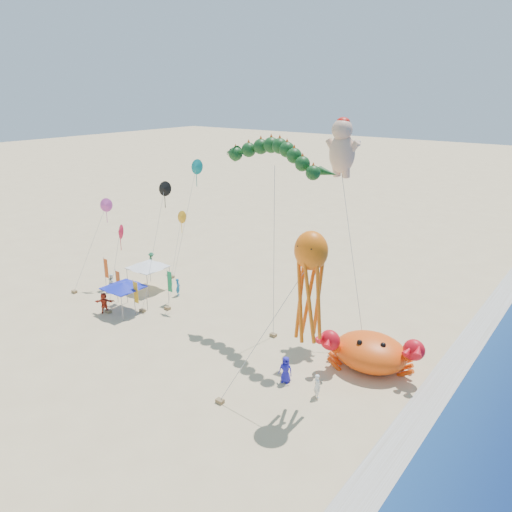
% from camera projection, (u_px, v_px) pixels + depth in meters
% --- Properties ---
extents(ground, '(320.00, 320.00, 0.00)m').
position_uv_depth(ground, '(261.00, 351.00, 36.85)').
color(ground, '#D1B784').
rests_on(ground, ground).
extents(foam_strip, '(320.00, 320.00, 0.00)m').
position_uv_depth(foam_strip, '(422.00, 411.00, 30.02)').
color(foam_strip, silver).
rests_on(foam_strip, ground).
extents(crab_inflatable, '(6.90, 5.86, 3.03)m').
position_uv_depth(crab_inflatable, '(370.00, 351.00, 34.24)').
color(crab_inflatable, '#FE500D').
rests_on(crab_inflatable, ground).
extents(dragon_kite, '(10.04, 3.06, 14.72)m').
position_uv_depth(dragon_kite, '(273.00, 159.00, 35.86)').
color(dragon_kite, '#103C15').
rests_on(dragon_kite, ground).
extents(cherub_kite, '(5.32, 3.64, 16.51)m').
position_uv_depth(cherub_kite, '(342.00, 147.00, 36.04)').
color(cherub_kite, '#E9B38E').
rests_on(cherub_kite, ground).
extents(octopus_kite, '(5.42, 4.30, 11.03)m').
position_uv_depth(octopus_kite, '(310.00, 278.00, 28.26)').
color(octopus_kite, orange).
rests_on(octopus_kite, ground).
extents(canopy_blue, '(3.21, 3.21, 2.71)m').
position_uv_depth(canopy_blue, '(123.00, 285.00, 42.64)').
color(canopy_blue, gray).
rests_on(canopy_blue, ground).
extents(canopy_white, '(3.37, 3.37, 2.71)m').
position_uv_depth(canopy_white, '(148.00, 265.00, 47.44)').
color(canopy_white, gray).
rests_on(canopy_white, ground).
extents(feather_flags, '(7.94, 3.47, 3.20)m').
position_uv_depth(feather_flags, '(132.00, 281.00, 44.65)').
color(feather_flags, gray).
rests_on(feather_flags, ground).
extents(beachgoers, '(27.23, 11.43, 1.85)m').
position_uv_depth(beachgoers, '(157.00, 298.00, 43.84)').
color(beachgoers, '#221EB1').
rests_on(beachgoers, ground).
extents(small_kites, '(10.85, 12.35, 12.77)m').
position_uv_depth(small_kites, '(152.00, 213.00, 45.43)').
color(small_kites, black).
rests_on(small_kites, ground).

